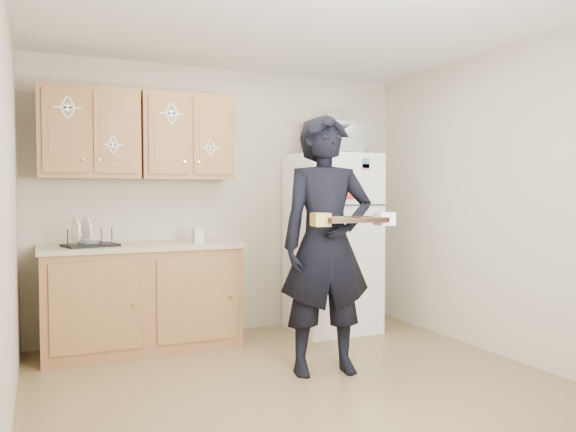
# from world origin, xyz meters

# --- Properties ---
(floor) EXTENTS (3.60, 3.60, 0.00)m
(floor) POSITION_xyz_m (0.00, 0.00, 0.00)
(floor) COLOR brown
(floor) RESTS_ON ground
(ceiling) EXTENTS (3.60, 3.60, 0.00)m
(ceiling) POSITION_xyz_m (0.00, 0.00, 2.50)
(ceiling) COLOR silver
(ceiling) RESTS_ON wall_back
(wall_back) EXTENTS (3.60, 0.04, 2.50)m
(wall_back) POSITION_xyz_m (0.00, 1.80, 1.25)
(wall_back) COLOR #C1B69C
(wall_back) RESTS_ON floor
(wall_front) EXTENTS (3.60, 0.04, 2.50)m
(wall_front) POSITION_xyz_m (0.00, -1.80, 1.25)
(wall_front) COLOR #C1B69C
(wall_front) RESTS_ON floor
(wall_left) EXTENTS (0.04, 3.60, 2.50)m
(wall_left) POSITION_xyz_m (-1.80, 0.00, 1.25)
(wall_left) COLOR #C1B69C
(wall_left) RESTS_ON floor
(wall_right) EXTENTS (0.04, 3.60, 2.50)m
(wall_right) POSITION_xyz_m (1.80, 0.00, 1.25)
(wall_right) COLOR #C1B69C
(wall_right) RESTS_ON floor
(refrigerator) EXTENTS (0.75, 0.70, 1.70)m
(refrigerator) POSITION_xyz_m (0.95, 1.43, 0.85)
(refrigerator) COLOR white
(refrigerator) RESTS_ON floor
(base_cabinet) EXTENTS (1.60, 0.60, 0.86)m
(base_cabinet) POSITION_xyz_m (-0.85, 1.48, 0.43)
(base_cabinet) COLOR olive
(base_cabinet) RESTS_ON floor
(countertop) EXTENTS (1.64, 0.64, 0.04)m
(countertop) POSITION_xyz_m (-0.85, 1.48, 0.88)
(countertop) COLOR tan
(countertop) RESTS_ON base_cabinet
(upper_cab_left) EXTENTS (0.80, 0.33, 0.75)m
(upper_cab_left) POSITION_xyz_m (-1.25, 1.61, 1.83)
(upper_cab_left) COLOR olive
(upper_cab_left) RESTS_ON wall_back
(upper_cab_right) EXTENTS (0.80, 0.33, 0.75)m
(upper_cab_right) POSITION_xyz_m (-0.43, 1.61, 1.83)
(upper_cab_right) COLOR olive
(upper_cab_right) RESTS_ON wall_back
(cereal_box) EXTENTS (0.20, 0.07, 0.32)m
(cereal_box) POSITION_xyz_m (1.47, 1.67, 0.16)
(cereal_box) COLOR gold
(cereal_box) RESTS_ON floor
(person) EXTENTS (0.76, 0.56, 1.90)m
(person) POSITION_xyz_m (0.29, 0.30, 0.95)
(person) COLOR black
(person) RESTS_ON floor
(baking_tray) EXTENTS (0.45, 0.36, 0.04)m
(baking_tray) POSITION_xyz_m (0.34, 0.00, 1.14)
(baking_tray) COLOR black
(baking_tray) RESTS_ON person
(pizza_front_left) EXTENTS (0.14, 0.14, 0.02)m
(pizza_front_left) POSITION_xyz_m (0.23, -0.05, 1.16)
(pizza_front_left) COLOR orange
(pizza_front_left) RESTS_ON baking_tray
(pizza_front_right) EXTENTS (0.14, 0.14, 0.02)m
(pizza_front_right) POSITION_xyz_m (0.42, -0.08, 1.16)
(pizza_front_right) COLOR orange
(pizza_front_right) RESTS_ON baking_tray
(pizza_back_left) EXTENTS (0.14, 0.14, 0.02)m
(pizza_back_left) POSITION_xyz_m (0.26, 0.09, 1.16)
(pizza_back_left) COLOR orange
(pizza_back_left) RESTS_ON baking_tray
(microwave) EXTENTS (0.59, 0.44, 0.30)m
(microwave) POSITION_xyz_m (0.93, 1.38, 1.85)
(microwave) COLOR white
(microwave) RESTS_ON refrigerator
(foil_pan) EXTENTS (0.38, 0.27, 0.08)m
(foil_pan) POSITION_xyz_m (1.01, 1.41, 2.04)
(foil_pan) COLOR silver
(foil_pan) RESTS_ON microwave
(dish_rack) EXTENTS (0.46, 0.39, 0.16)m
(dish_rack) POSITION_xyz_m (-1.26, 1.43, 0.98)
(dish_rack) COLOR black
(dish_rack) RESTS_ON countertop
(bowl) EXTENTS (0.24, 0.24, 0.05)m
(bowl) POSITION_xyz_m (-1.26, 1.43, 0.94)
(bowl) COLOR white
(bowl) RESTS_ON dish_rack
(soap_bottle) EXTENTS (0.09, 0.09, 0.18)m
(soap_bottle) POSITION_xyz_m (-0.39, 1.41, 0.99)
(soap_bottle) COLOR white
(soap_bottle) RESTS_ON countertop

